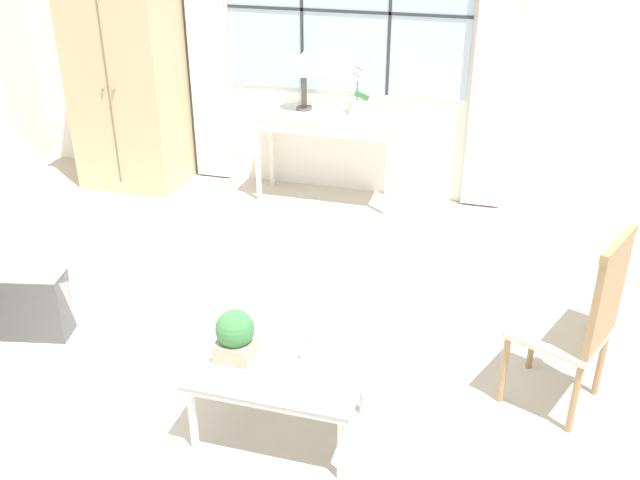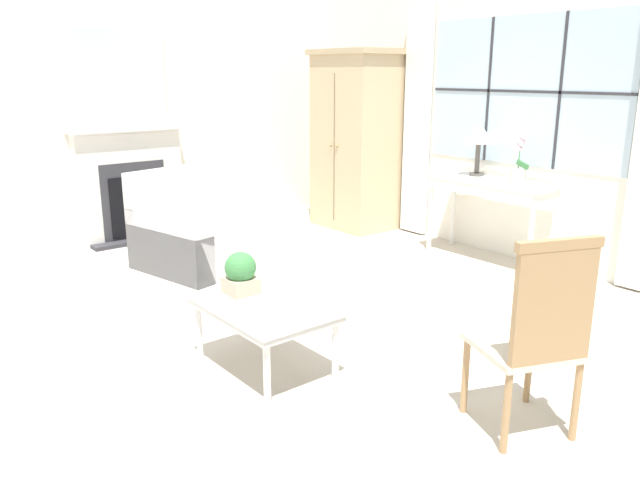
# 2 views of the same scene
# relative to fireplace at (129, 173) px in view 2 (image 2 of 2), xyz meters

# --- Properties ---
(ground_plane) EXTENTS (14.00, 14.00, 0.00)m
(ground_plane) POSITION_rel_fireplace_xyz_m (2.91, -0.42, -0.71)
(ground_plane) COLOR #BCB2A3
(wall_back_windowed) EXTENTS (7.20, 0.14, 2.80)m
(wall_back_windowed) POSITION_rel_fireplace_xyz_m (2.91, 2.60, 0.68)
(wall_back_windowed) COLOR white
(wall_back_windowed) RESTS_ON ground_plane
(wall_left) EXTENTS (0.06, 7.20, 2.80)m
(wall_left) POSITION_rel_fireplace_xyz_m (-0.12, 0.18, 0.69)
(wall_left) COLOR white
(wall_left) RESTS_ON ground_plane
(fireplace) EXTENTS (0.34, 1.19, 2.18)m
(fireplace) POSITION_rel_fireplace_xyz_m (0.00, 0.00, 0.00)
(fireplace) COLOR #2D2D33
(fireplace) RESTS_ON ground_plane
(armoire) EXTENTS (0.96, 0.67, 1.97)m
(armoire) POSITION_rel_fireplace_xyz_m (1.04, 2.22, 0.28)
(armoire) COLOR tan
(armoire) RESTS_ON ground_plane
(console_table) EXTENTS (1.21, 0.43, 0.77)m
(console_table) POSITION_rel_fireplace_xyz_m (2.83, 2.30, -0.03)
(console_table) COLOR white
(console_table) RESTS_ON ground_plane
(table_lamp) EXTENTS (0.30, 0.30, 0.49)m
(table_lamp) POSITION_rel_fireplace_xyz_m (2.62, 2.36, 0.44)
(table_lamp) COLOR #4C4742
(table_lamp) RESTS_ON console_table
(potted_orchid) EXTENTS (0.17, 0.13, 0.45)m
(potted_orchid) POSITION_rel_fireplace_xyz_m (3.08, 2.35, 0.23)
(potted_orchid) COLOR #BCB7AD
(potted_orchid) RESTS_ON console_table
(armchair_upholstered) EXTENTS (1.14, 1.13, 0.87)m
(armchair_upholstered) POSITION_rel_fireplace_xyz_m (1.29, 0.11, -0.44)
(armchair_upholstered) COLOR #B2B2B7
(armchair_upholstered) RESTS_ON ground_plane
(side_chair_wooden) EXTENTS (0.57, 0.57, 1.03)m
(side_chair_wooden) POSITION_rel_fireplace_xyz_m (4.80, 0.00, -0.15)
(side_chair_wooden) COLOR beige
(side_chair_wooden) RESTS_ON ground_plane
(coffee_table) EXTENTS (0.84, 0.57, 0.43)m
(coffee_table) POSITION_rel_fireplace_xyz_m (3.40, -0.60, -0.34)
(coffee_table) COLOR silver
(coffee_table) RESTS_ON ground_plane
(potted_plant_small) EXTENTS (0.19, 0.19, 0.26)m
(potted_plant_small) POSITION_rel_fireplace_xyz_m (3.18, -0.62, -0.16)
(potted_plant_small) COLOR tan
(potted_plant_small) RESTS_ON coffee_table
(pillar_candle) EXTENTS (0.10, 0.10, 0.12)m
(pillar_candle) POSITION_rel_fireplace_xyz_m (3.53, -0.55, -0.24)
(pillar_candle) COLOR silver
(pillar_candle) RESTS_ON coffee_table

